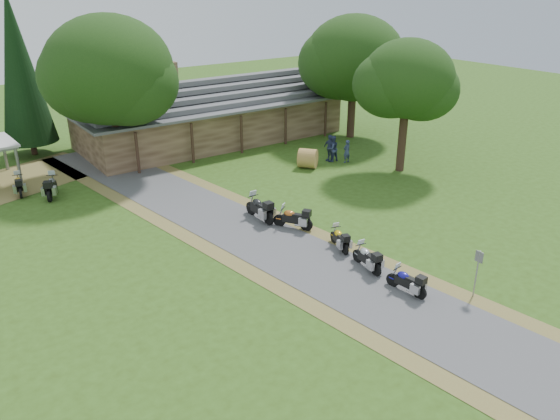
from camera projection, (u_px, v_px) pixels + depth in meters
ground at (366, 291)px, 22.68m from camera, size 120.00×120.00×0.00m
driveway at (299, 257)px, 25.41m from camera, size 51.95×51.95×0.00m
lodge at (211, 109)px, 42.89m from camera, size 21.40×9.40×4.90m
motorcycle_row_a at (407, 280)px, 22.35m from camera, size 0.77×1.76×1.16m
motorcycle_row_b at (367, 257)px, 24.17m from camera, size 0.82×1.83×1.21m
motorcycle_row_c at (340, 238)px, 26.01m from camera, size 1.00×1.74×1.13m
motorcycle_row_d at (293, 217)px, 28.07m from camera, size 1.54×1.92×1.29m
motorcycle_row_e at (259, 207)px, 29.07m from camera, size 0.72×2.13×1.45m
motorcycle_carport_a at (19, 184)px, 32.55m from camera, size 0.89×1.95×1.29m
motorcycle_carport_b at (51, 185)px, 32.14m from camera, size 1.46×2.15×1.41m
person_a at (347, 149)px, 38.04m from camera, size 0.56×0.41×1.89m
person_b at (333, 147)px, 38.17m from camera, size 0.63×0.47×2.17m
person_c at (330, 146)px, 38.26m from camera, size 0.50×0.67×2.23m
hay_bale at (308, 158)px, 37.09m from camera, size 1.78×1.76×1.31m
sign_post at (476, 274)px, 21.89m from camera, size 0.37×0.06×2.08m
oak_lodge_left at (112, 91)px, 34.27m from camera, size 7.96×7.96×10.84m
oak_lodge_right at (353, 74)px, 42.59m from camera, size 7.73×7.73×10.09m
oak_driveway at (406, 97)px, 34.89m from camera, size 5.88×5.88×9.86m
cedar_near at (20, 75)px, 37.93m from camera, size 3.72×3.72×11.45m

